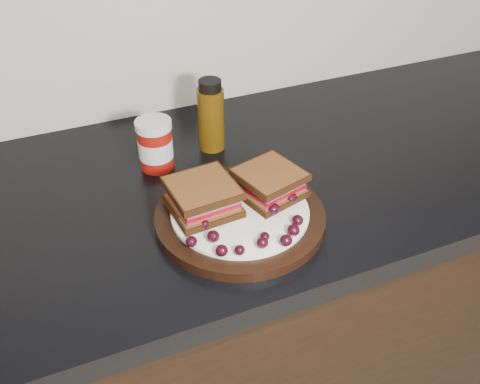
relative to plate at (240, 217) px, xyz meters
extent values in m
cube|color=black|center=(-0.29, 0.12, -0.03)|extent=(3.98, 0.60, 0.04)
cylinder|color=black|center=(0.00, 0.00, 0.00)|extent=(0.28, 0.28, 0.02)
ellipsoid|color=black|center=(-0.10, -0.05, 0.02)|extent=(0.02, 0.02, 0.02)
ellipsoid|color=black|center=(-0.07, -0.05, 0.02)|extent=(0.02, 0.02, 0.02)
ellipsoid|color=black|center=(-0.07, -0.09, 0.02)|extent=(0.02, 0.02, 0.02)
ellipsoid|color=black|center=(-0.04, -0.10, 0.02)|extent=(0.02, 0.02, 0.02)
ellipsoid|color=black|center=(0.00, -0.09, 0.02)|extent=(0.02, 0.02, 0.02)
ellipsoid|color=black|center=(0.01, -0.08, 0.02)|extent=(0.02, 0.02, 0.01)
ellipsoid|color=black|center=(0.03, -0.10, 0.02)|extent=(0.02, 0.02, 0.02)
ellipsoid|color=black|center=(0.05, -0.09, 0.02)|extent=(0.02, 0.02, 0.02)
ellipsoid|color=black|center=(0.07, -0.07, 0.02)|extent=(0.02, 0.02, 0.02)
ellipsoid|color=black|center=(0.05, -0.03, 0.02)|extent=(0.02, 0.02, 0.02)
ellipsoid|color=black|center=(0.08, -0.02, 0.02)|extent=(0.02, 0.02, 0.02)
ellipsoid|color=black|center=(0.07, 0.01, 0.02)|extent=(0.02, 0.02, 0.02)
ellipsoid|color=black|center=(0.08, 0.02, 0.02)|extent=(0.02, 0.02, 0.01)
ellipsoid|color=black|center=(0.05, 0.06, 0.02)|extent=(0.02, 0.02, 0.01)
ellipsoid|color=black|center=(-0.05, 0.05, 0.02)|extent=(0.02, 0.02, 0.02)
ellipsoid|color=black|center=(-0.06, 0.03, 0.02)|extent=(0.02, 0.02, 0.02)
ellipsoid|color=black|center=(-0.08, 0.02, 0.02)|extent=(0.02, 0.02, 0.02)
ellipsoid|color=black|center=(-0.07, -0.02, 0.02)|extent=(0.02, 0.02, 0.02)
ellipsoid|color=black|center=(-0.07, 0.04, 0.03)|extent=(0.02, 0.02, 0.02)
ellipsoid|color=black|center=(-0.08, 0.04, 0.02)|extent=(0.02, 0.02, 0.02)
ellipsoid|color=black|center=(-0.06, 0.00, 0.02)|extent=(0.02, 0.02, 0.02)
cylinder|color=#99110B|center=(-0.08, 0.21, 0.04)|extent=(0.08, 0.08, 0.10)
cylinder|color=#492F07|center=(0.04, 0.24, 0.06)|extent=(0.06, 0.06, 0.14)
camera|label=1|loc=(-0.26, -0.63, 0.56)|focal=40.00mm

